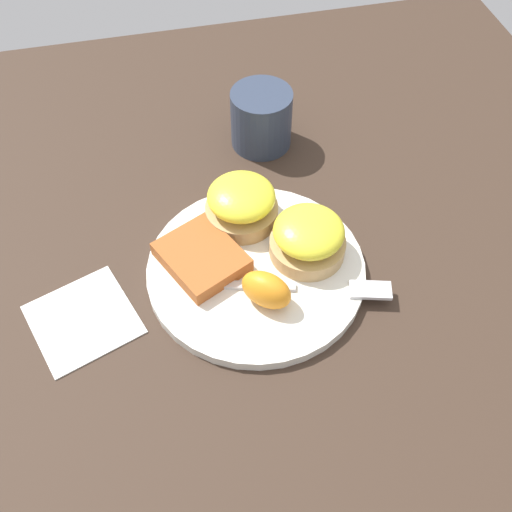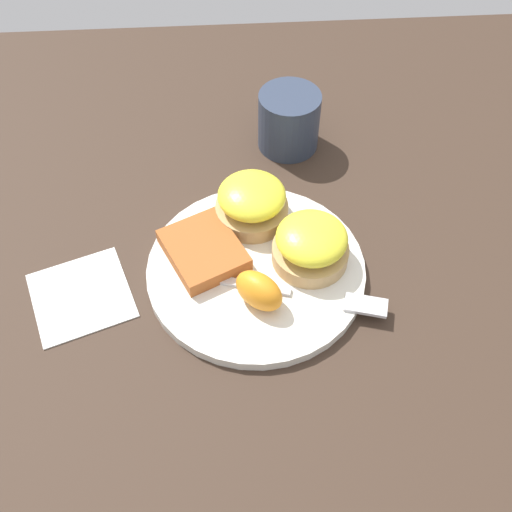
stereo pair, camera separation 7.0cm
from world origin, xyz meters
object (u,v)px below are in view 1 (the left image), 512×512
(hashbrown_patty, at_px, (202,257))
(fork, at_px, (304,288))
(orange_wedge, at_px, (267,290))
(cup, at_px, (261,118))
(sandwich_benedict_right, at_px, (238,204))
(sandwich_benedict_left, at_px, (308,238))

(hashbrown_patty, relative_size, fork, 0.42)
(fork, bearing_deg, hashbrown_patty, 58.89)
(orange_wedge, bearing_deg, cup, -12.08)
(sandwich_benedict_right, bearing_deg, sandwich_benedict_left, -136.17)
(hashbrown_patty, bearing_deg, sandwich_benedict_left, -95.99)
(sandwich_benedict_left, xyz_separation_m, orange_wedge, (-0.06, 0.06, -0.01))
(sandwich_benedict_left, relative_size, sandwich_benedict_right, 1.00)
(sandwich_benedict_right, xyz_separation_m, cup, (0.15, -0.07, 0.00))
(orange_wedge, distance_m, cup, 0.29)
(orange_wedge, bearing_deg, sandwich_benedict_right, 2.12)
(sandwich_benedict_right, bearing_deg, fork, -157.83)
(sandwich_benedict_left, relative_size, fork, 0.40)
(fork, xyz_separation_m, cup, (0.28, -0.01, 0.03))
(sandwich_benedict_left, bearing_deg, fork, 160.34)
(sandwich_benedict_right, distance_m, hashbrown_patty, 0.08)
(sandwich_benedict_left, xyz_separation_m, sandwich_benedict_right, (0.07, 0.07, 0.00))
(hashbrown_patty, distance_m, fork, 0.13)
(hashbrown_patty, height_order, orange_wedge, orange_wedge)
(sandwich_benedict_right, relative_size, orange_wedge, 1.53)
(sandwich_benedict_left, bearing_deg, cup, 1.01)
(orange_wedge, relative_size, cup, 0.52)
(hashbrown_patty, bearing_deg, sandwich_benedict_right, -44.51)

